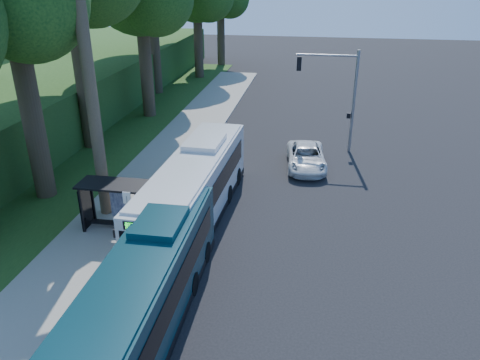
% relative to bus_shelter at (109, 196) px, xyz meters
% --- Properties ---
extents(ground, '(140.00, 140.00, 0.00)m').
position_rel_bus_shelter_xyz_m(ground, '(7.26, 2.86, -1.81)').
color(ground, black).
rests_on(ground, ground).
extents(sidewalk, '(4.50, 70.00, 0.12)m').
position_rel_bus_shelter_xyz_m(sidewalk, '(-0.04, 2.86, -1.75)').
color(sidewalk, gray).
rests_on(sidewalk, ground).
extents(red_curb, '(0.25, 30.00, 0.13)m').
position_rel_bus_shelter_xyz_m(red_curb, '(2.26, -1.14, -1.74)').
color(red_curb, maroon).
rests_on(red_curb, ground).
extents(grass_verge, '(8.00, 70.00, 0.06)m').
position_rel_bus_shelter_xyz_m(grass_verge, '(-5.74, 7.86, -1.78)').
color(grass_verge, '#234719').
rests_on(grass_verge, ground).
extents(bus_shelter, '(3.20, 1.51, 2.55)m').
position_rel_bus_shelter_xyz_m(bus_shelter, '(0.00, 0.00, 0.00)').
color(bus_shelter, black).
rests_on(bus_shelter, ground).
extents(stop_sign_pole, '(0.35, 0.06, 3.17)m').
position_rel_bus_shelter_xyz_m(stop_sign_pole, '(1.86, -2.14, 0.28)').
color(stop_sign_pole, gray).
rests_on(stop_sign_pole, ground).
extents(traffic_signal_pole, '(4.10, 0.30, 7.00)m').
position_rel_bus_shelter_xyz_m(traffic_signal_pole, '(11.04, 12.86, 2.62)').
color(traffic_signal_pole, gray).
rests_on(traffic_signal_pole, ground).
extents(white_bus, '(3.07, 12.36, 3.66)m').
position_rel_bus_shelter_xyz_m(white_bus, '(3.84, 1.66, -0.02)').
color(white_bus, silver).
rests_on(white_bus, ground).
extents(teal_bus, '(2.53, 11.39, 3.39)m').
position_rel_bus_shelter_xyz_m(teal_bus, '(4.14, -6.27, -0.15)').
color(teal_bus, '#0A2E38').
rests_on(teal_bus, ground).
extents(pickup, '(2.85, 5.34, 1.43)m').
position_rel_bus_shelter_xyz_m(pickup, '(9.15, 9.45, -1.09)').
color(pickup, silver).
rests_on(pickup, ground).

